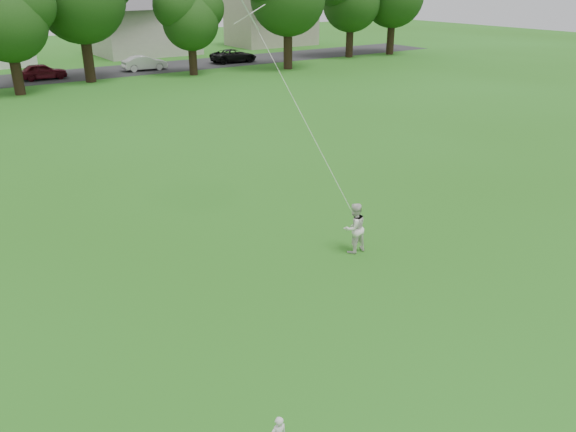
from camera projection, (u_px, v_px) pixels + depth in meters
ground at (332, 339)px, 12.70m from camera, size 160.00×160.00×0.00m
street at (2, 81)px, 44.59m from camera, size 90.00×7.00×0.01m
older_boy at (354, 228)px, 16.49m from camera, size 0.75×0.59×1.54m
kite at (301, 114)px, 16.65m from camera, size 0.93×2.69×6.92m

